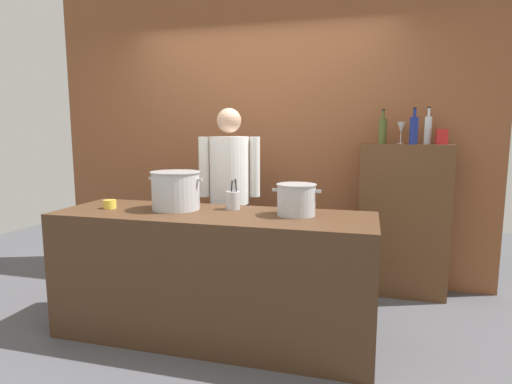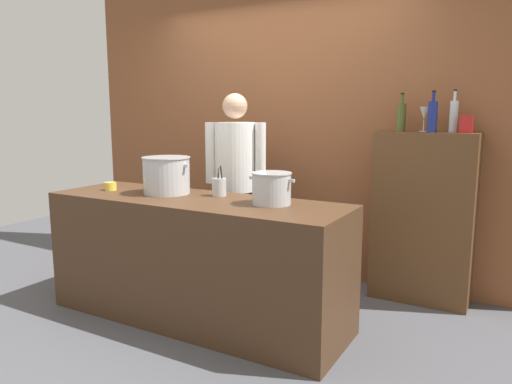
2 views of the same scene
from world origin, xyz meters
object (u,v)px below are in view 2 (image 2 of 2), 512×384
Objects in this scene: wine_glass_tall at (424,114)px; wine_bottle_clear at (454,116)px; chef at (236,176)px; butter_jar at (110,186)px; wine_bottle_cobalt at (432,116)px; spice_tin_red at (467,124)px; utensil_crock at (219,187)px; stockpot_large at (167,175)px; wine_bottle_olive at (401,117)px; stockpot_small at (272,188)px.

wine_bottle_clear is at bearing -5.11° from wine_glass_tall.
butter_jar is (-0.67, -0.78, -0.03)m from chef.
wine_bottle_clear reaches higher than wine_bottle_cobalt.
wine_glass_tall is (-0.22, 0.02, 0.01)m from wine_bottle_clear.
wine_bottle_cobalt reaches higher than spice_tin_red.
stockpot_large is at bearing -165.24° from utensil_crock.
stockpot_large is 3.22× the size of spice_tin_red.
stockpot_large is at bearing -150.65° from spice_tin_red.
wine_bottle_cobalt reaches higher than utensil_crock.
chef is 5.56× the size of wine_bottle_olive.
chef is at bearing 136.18° from stockpot_small.
spice_tin_red is at bearing -2.28° from wine_bottle_olive.
wine_bottle_clear is (1.83, 1.16, 0.44)m from stockpot_large.
wine_bottle_cobalt is at bearing -162.58° from spice_tin_red.
utensil_crock is at bearing -138.43° from wine_glass_tall.
wine_bottle_clear reaches higher than butter_jar.
stockpot_small is 1.07× the size of wine_bottle_cobalt.
stockpot_large is 2.21m from wine_bottle_clear.
chef is at bearing 75.28° from stockpot_large.
chef is 8.61× the size of wine_glass_tall.
butter_jar is 0.48× the size of wine_glass_tall.
stockpot_large is 4.47× the size of butter_jar.
wine_bottle_cobalt is (1.52, 0.33, 0.51)m from chef.
wine_bottle_clear is 0.22m from wine_glass_tall.
wine_bottle_olive is 0.38m from wine_bottle_clear.
stockpot_large reaches higher than stockpot_small.
butter_jar is 2.51m from wine_bottle_cobalt.
stockpot_small is at bearing -129.49° from wine_bottle_clear.
wine_bottle_olive is 1.55× the size of wine_glass_tall.
spice_tin_red is at bearing -35.67° from wine_bottle_clear.
chef is 5.20× the size of wine_bottle_clear.
stockpot_small is 1.11× the size of wine_bottle_olive.
stockpot_large is at bearing -142.75° from wine_bottle_olive.
stockpot_small is 3.54× the size of butter_jar.
wine_bottle_cobalt is (2.19, 1.11, 0.54)m from butter_jar.
butter_jar is at bearing -153.05° from wine_bottle_cobalt.
chef is at bearing 49.64° from butter_jar.
spice_tin_red is (1.75, 0.40, 0.45)m from chef.
chef is 7.39× the size of utensil_crock.
wine_bottle_cobalt is at bearing -20.16° from wine_bottle_olive.
utensil_crock is 0.91m from butter_jar.
stockpot_small is 1.46m from wine_glass_tall.
utensil_crock is 1.70m from wine_glass_tall.
wine_glass_tall is at bearing 58.06° from stockpot_small.
wine_bottle_clear reaches higher than stockpot_small.
wine_bottle_olive is 0.97× the size of wine_bottle_cobalt.
wine_bottle_olive reaches higher than utensil_crock.
wine_bottle_olive is at bearing -171.83° from wine_bottle_clear.
butter_jar is 2.52m from wine_glass_tall.
spice_tin_red is at bearing 45.73° from stockpot_small.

